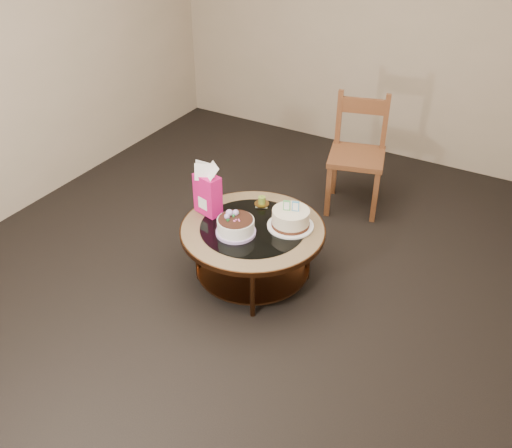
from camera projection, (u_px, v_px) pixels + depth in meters
The scene contains 8 objects.
ground at pixel (253, 278), 4.23m from camera, with size 5.00×5.00×0.00m, color black.
room_walls at pixel (252, 75), 3.37m from camera, with size 4.52×5.02×2.61m.
coffee_table at pixel (253, 236), 4.02m from camera, with size 1.02×1.02×0.46m.
decorated_cake at pixel (236, 227), 3.88m from camera, with size 0.28×0.28×0.16m.
cream_cake at pixel (291, 219), 3.94m from camera, with size 0.33×0.33×0.21m.
gift_bag at pixel (207, 189), 4.02m from camera, with size 0.21×0.18×0.39m.
pillar_candle at pixel (262, 202), 4.20m from camera, with size 0.12×0.12×0.08m.
dining_chair at pixel (357, 154), 4.82m from camera, with size 0.56×0.56×0.99m.
Camera 1 is at (1.67, -2.84, 2.68)m, focal length 40.00 mm.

